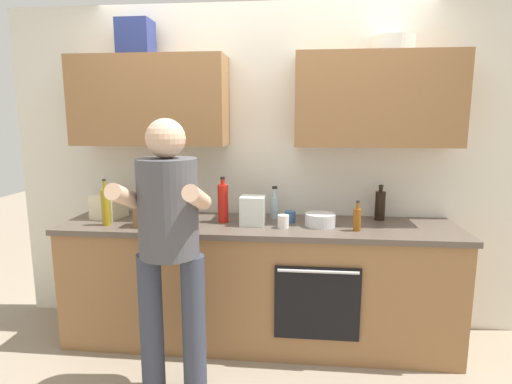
% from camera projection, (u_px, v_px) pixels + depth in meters
% --- Properties ---
extents(ground_plane, '(12.00, 12.00, 0.00)m').
position_uv_depth(ground_plane, '(258.00, 339.00, 3.14)').
color(ground_plane, gray).
extents(back_wall_unit, '(4.00, 0.38, 2.50)m').
position_uv_depth(back_wall_unit, '(261.00, 139.00, 3.15)').
color(back_wall_unit, silver).
rests_on(back_wall_unit, ground).
extents(counter, '(2.84, 0.67, 0.90)m').
position_uv_depth(counter, '(258.00, 283.00, 3.06)').
color(counter, olive).
rests_on(counter, ground).
extents(person_standing, '(0.49, 0.45, 1.65)m').
position_uv_depth(person_standing, '(169.00, 238.00, 2.36)').
color(person_standing, '#383D4C').
rests_on(person_standing, ground).
extents(bottle_syrup, '(0.05, 0.05, 0.21)m').
position_uv_depth(bottle_syrup, '(357.00, 219.00, 2.78)').
color(bottle_syrup, '#8C4C14').
rests_on(bottle_syrup, counter).
extents(bottle_hotsauce, '(0.08, 0.08, 0.33)m').
position_uv_depth(bottle_hotsauce, '(223.00, 203.00, 3.01)').
color(bottle_hotsauce, red).
rests_on(bottle_hotsauce, counter).
extents(bottle_oil, '(0.06, 0.06, 0.33)m').
position_uv_depth(bottle_oil, '(106.00, 207.00, 2.92)').
color(bottle_oil, olive).
rests_on(bottle_oil, counter).
extents(bottle_water, '(0.06, 0.06, 0.25)m').
position_uv_depth(bottle_water, '(274.00, 206.00, 3.14)').
color(bottle_water, silver).
rests_on(bottle_water, counter).
extents(bottle_soy, '(0.07, 0.07, 0.26)m').
position_uv_depth(bottle_soy, '(380.00, 205.00, 3.08)').
color(bottle_soy, black).
rests_on(bottle_soy, counter).
extents(cup_tea, '(0.08, 0.08, 0.08)m').
position_uv_depth(cup_tea, '(290.00, 217.00, 3.02)').
color(cup_tea, '#33598C').
rests_on(cup_tea, counter).
extents(cup_coffee, '(0.08, 0.08, 0.09)m').
position_uv_depth(cup_coffee, '(283.00, 222.00, 2.86)').
color(cup_coffee, white).
rests_on(cup_coffee, counter).
extents(cup_stoneware, '(0.07, 0.07, 0.10)m').
position_uv_depth(cup_stoneware, '(159.00, 215.00, 3.04)').
color(cup_stoneware, slate).
rests_on(cup_stoneware, counter).
extents(mixing_bowl, '(0.21, 0.21, 0.09)m').
position_uv_depth(mixing_bowl, '(320.00, 220.00, 2.92)').
color(mixing_bowl, silver).
rests_on(mixing_bowl, counter).
extents(knife_block, '(0.10, 0.14, 0.28)m').
position_uv_depth(knife_block, '(143.00, 211.00, 2.90)').
color(knife_block, brown).
rests_on(knife_block, counter).
extents(potted_herb, '(0.21, 0.21, 0.30)m').
position_uv_depth(potted_herb, '(186.00, 200.00, 2.92)').
color(potted_herb, '#9E6647').
rests_on(potted_herb, counter).
extents(grocery_bag_produce, '(0.17, 0.16, 0.21)m').
position_uv_depth(grocery_bag_produce, '(253.00, 211.00, 2.94)').
color(grocery_bag_produce, silver).
rests_on(grocery_bag_produce, counter).
extents(grocery_bag_rice, '(0.23, 0.25, 0.18)m').
position_uv_depth(grocery_bag_rice, '(109.00, 206.00, 3.15)').
color(grocery_bag_rice, beige).
rests_on(grocery_bag_rice, counter).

